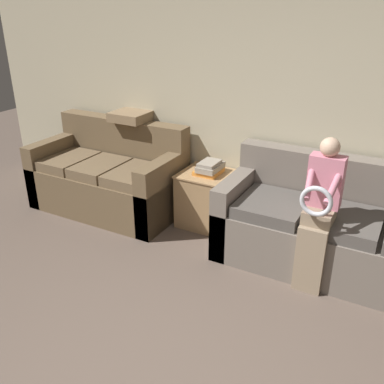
% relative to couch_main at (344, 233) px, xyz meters
% --- Properties ---
extents(wall_back, '(7.81, 0.06, 2.55)m').
position_rel_couch_main_xyz_m(wall_back, '(-0.60, 0.47, 0.93)').
color(wall_back, '#BCB293').
rests_on(wall_back, ground_plane).
extents(couch_main, '(2.18, 0.87, 0.95)m').
position_rel_couch_main_xyz_m(couch_main, '(0.00, 0.00, 0.00)').
color(couch_main, '#70665B').
rests_on(couch_main, ground_plane).
extents(couch_side, '(1.67, 0.87, 0.98)m').
position_rel_couch_main_xyz_m(couch_side, '(-2.59, -0.01, 0.01)').
color(couch_side, brown).
rests_on(couch_side, ground_plane).
extents(child_left_seated, '(0.28, 0.36, 1.27)m').
position_rel_couch_main_xyz_m(child_left_seated, '(-0.17, -0.36, 0.35)').
color(child_left_seated, gray).
rests_on(child_left_seated, ground_plane).
extents(side_shelf, '(0.59, 0.52, 0.58)m').
position_rel_couch_main_xyz_m(side_shelf, '(-1.41, 0.16, -0.05)').
color(side_shelf, '#9E7A51').
rests_on(side_shelf, ground_plane).
extents(book_stack, '(0.24, 0.32, 0.13)m').
position_rel_couch_main_xyz_m(book_stack, '(-1.41, 0.17, 0.30)').
color(book_stack, orange).
rests_on(book_stack, side_shelf).
extents(throw_pillow, '(0.40, 0.40, 0.10)m').
position_rel_couch_main_xyz_m(throw_pillow, '(-2.45, 0.29, 0.69)').
color(throw_pillow, '#846B4C').
rests_on(throw_pillow, couch_side).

